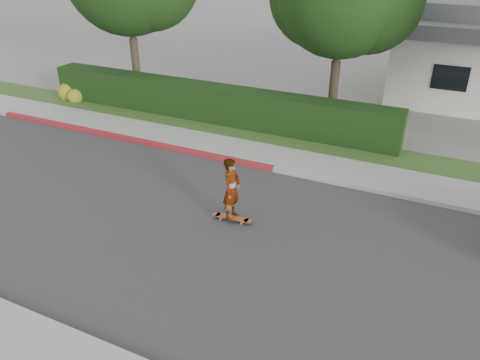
# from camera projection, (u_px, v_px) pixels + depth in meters

# --- Properties ---
(ground) EXTENTS (120.00, 120.00, 0.00)m
(ground) POSITION_uv_depth(u_px,v_px,m) (180.00, 228.00, 12.23)
(ground) COLOR slate
(ground) RESTS_ON ground
(road) EXTENTS (60.00, 8.00, 0.01)m
(road) POSITION_uv_depth(u_px,v_px,m) (180.00, 228.00, 12.23)
(road) COLOR #2D2D30
(road) RESTS_ON ground
(curb_near) EXTENTS (60.00, 0.20, 0.15)m
(curb_near) POSITION_uv_depth(u_px,v_px,m) (67.00, 333.00, 8.93)
(curb_near) COLOR #9E9E99
(curb_near) RESTS_ON ground
(curb_far) EXTENTS (60.00, 0.20, 0.15)m
(curb_far) POSITION_uv_depth(u_px,v_px,m) (246.00, 163.00, 15.47)
(curb_far) COLOR #9E9E99
(curb_far) RESTS_ON ground
(curb_red_section) EXTENTS (12.00, 0.21, 0.15)m
(curb_red_section) POSITION_uv_depth(u_px,v_px,m) (124.00, 138.00, 17.35)
(curb_red_section) COLOR maroon
(curb_red_section) RESTS_ON ground
(sidewalk_far) EXTENTS (60.00, 1.60, 0.12)m
(sidewalk_far) POSITION_uv_depth(u_px,v_px,m) (257.00, 153.00, 16.19)
(sidewalk_far) COLOR gray
(sidewalk_far) RESTS_ON ground
(planting_strip) EXTENTS (60.00, 1.60, 0.10)m
(planting_strip) POSITION_uv_depth(u_px,v_px,m) (274.00, 137.00, 17.47)
(planting_strip) COLOR #2D4C1E
(planting_strip) RESTS_ON ground
(hedge) EXTENTS (15.00, 1.00, 1.50)m
(hedge) POSITION_uv_depth(u_px,v_px,m) (210.00, 104.00, 18.76)
(hedge) COLOR black
(hedge) RESTS_ON ground
(flowering_shrub) EXTENTS (1.40, 1.00, 0.90)m
(flowering_shrub) POSITION_uv_depth(u_px,v_px,m) (70.00, 94.00, 21.23)
(flowering_shrub) COLOR #2D4C19
(flowering_shrub) RESTS_ON ground
(skateboard) EXTENTS (1.14, 0.32, 0.10)m
(skateboard) POSITION_uv_depth(u_px,v_px,m) (232.00, 218.00, 12.48)
(skateboard) COLOR #D15B39
(skateboard) RESTS_ON ground
(skateboarder) EXTENTS (0.43, 0.64, 1.72)m
(skateboarder) POSITION_uv_depth(u_px,v_px,m) (232.00, 189.00, 12.06)
(skateboarder) COLOR white
(skateboarder) RESTS_ON skateboard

